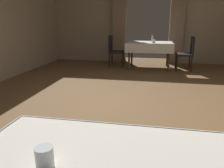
% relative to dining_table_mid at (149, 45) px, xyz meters
% --- Properties ---
extents(ground, '(10.08, 10.08, 0.00)m').
position_rel_dining_table_mid_xyz_m(ground, '(-0.12, -3.15, -0.66)').
color(ground, brown).
extents(wall_back, '(6.40, 0.27, 3.00)m').
position_rel_dining_table_mid_xyz_m(wall_back, '(-0.12, 1.03, 0.86)').
color(wall_back, gray).
rests_on(wall_back, ground).
extents(dining_table_mid, '(1.32, 1.00, 0.75)m').
position_rel_dining_table_mid_xyz_m(dining_table_mid, '(0.00, 0.00, 0.00)').
color(dining_table_mid, '#4C3D2D').
rests_on(dining_table_mid, ground).
extents(chair_mid_left, '(0.44, 0.44, 0.93)m').
position_rel_dining_table_mid_xyz_m(chair_mid_left, '(-1.04, 0.08, -0.14)').
color(chair_mid_left, black).
rests_on(chair_mid_left, ground).
extents(chair_mid_right, '(0.44, 0.44, 0.93)m').
position_rel_dining_table_mid_xyz_m(chair_mid_right, '(1.04, -0.12, -0.14)').
color(chair_mid_right, black).
rests_on(chair_mid_right, ground).
extents(glass_near_d, '(0.07, 0.07, 0.09)m').
position_rel_dining_table_mid_xyz_m(glass_near_d, '(-0.26, -5.84, 0.13)').
color(glass_near_d, silver).
rests_on(glass_near_d, dining_table_near).
extents(flower_vase_mid, '(0.07, 0.07, 0.20)m').
position_rel_dining_table_mid_xyz_m(flower_vase_mid, '(0.07, 0.14, 0.20)').
color(flower_vase_mid, silver).
rests_on(flower_vase_mid, dining_table_mid).
extents(plate_mid_b, '(0.20, 0.20, 0.01)m').
position_rel_dining_table_mid_xyz_m(plate_mid_b, '(-0.15, -0.30, 0.10)').
color(plate_mid_b, white).
rests_on(plate_mid_b, dining_table_mid).
extents(glass_mid_c, '(0.08, 0.08, 0.10)m').
position_rel_dining_table_mid_xyz_m(glass_mid_c, '(0.11, -0.18, 0.14)').
color(glass_mid_c, silver).
rests_on(glass_mid_c, dining_table_mid).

